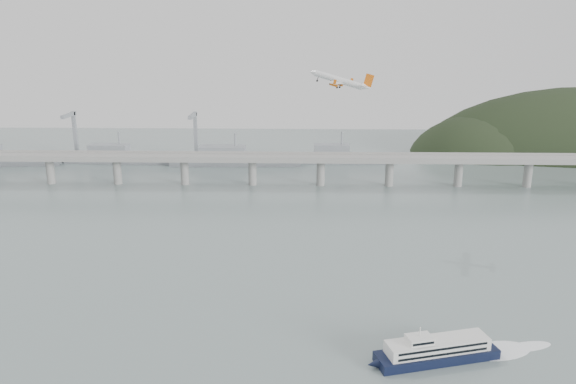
{
  "coord_description": "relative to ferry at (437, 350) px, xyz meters",
  "views": [
    {
      "loc": [
        6.81,
        -198.29,
        108.23
      ],
      "look_at": [
        0.0,
        55.0,
        36.0
      ],
      "focal_mm": 35.0,
      "sensor_mm": 36.0,
      "label": 1
    }
  ],
  "objects": [
    {
      "name": "ground",
      "position": [
        -53.19,
        27.57,
        -3.61
      ],
      "size": [
        900.0,
        900.0,
        0.0
      ],
      "primitive_type": "plane",
      "color": "slate",
      "rests_on": "ground"
    },
    {
      "name": "ferry",
      "position": [
        0.0,
        0.0,
        0.0
      ],
      "size": [
        69.26,
        25.81,
        13.3
      ],
      "rotation": [
        0.0,
        0.0,
        0.26
      ],
      "color": "black",
      "rests_on": "ground"
    },
    {
      "name": "distant_fleet",
      "position": [
        -208.55,
        292.65,
        2.61
      ],
      "size": [
        453.0,
        60.9,
        40.0
      ],
      "color": "gray",
      "rests_on": "ground"
    },
    {
      "name": "airliner",
      "position": [
        -27.7,
        118.59,
        81.06
      ],
      "size": [
        33.17,
        30.91,
        11.0
      ],
      "rotation": [
        0.05,
        -0.25,
        2.78
      ],
      "color": "silver",
      "rests_on": "ground"
    },
    {
      "name": "bridge",
      "position": [
        -54.34,
        227.57,
        14.04
      ],
      "size": [
        800.0,
        22.0,
        23.9
      ],
      "color": "gray",
      "rests_on": "ground"
    }
  ]
}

